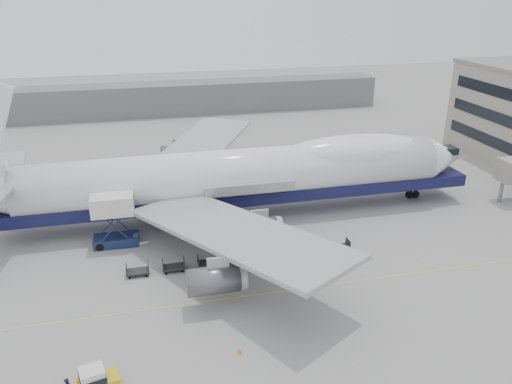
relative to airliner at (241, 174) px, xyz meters
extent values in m
plane|color=gray|center=(-0.64, -12.00, -5.62)|extent=(260.00, 260.00, 0.00)
cube|color=gold|center=(-0.64, -18.00, -5.62)|extent=(60.00, 0.15, 0.01)
cylinder|color=slate|center=(35.36, -4.00, -4.12)|extent=(0.50, 0.50, 3.00)
cube|color=slate|center=(-10.64, 58.00, -2.12)|extent=(110.00, 8.00, 7.00)
cylinder|color=white|center=(-0.64, 0.00, 0.08)|extent=(52.00, 6.40, 6.40)
cube|color=#10123B|center=(0.36, 0.00, -2.48)|extent=(60.00, 5.76, 1.50)
cone|color=white|center=(28.36, 0.00, 0.08)|extent=(6.00, 6.40, 6.40)
ellipsoid|color=white|center=(14.96, 0.00, 1.84)|extent=(20.67, 5.78, 4.56)
cube|color=#9EA0A3|center=(-3.64, -14.28, -0.52)|extent=(20.35, 26.74, 2.26)
cube|color=#9EA0A3|center=(-3.64, 14.28, -0.52)|extent=(20.35, 26.74, 2.26)
cylinder|color=#595B60|center=(-6.64, 19.00, -2.72)|extent=(4.80, 2.60, 2.60)
cylinder|color=#595B60|center=(-0.64, 10.00, -2.72)|extent=(4.80, 2.60, 2.60)
cylinder|color=#595B60|center=(-0.64, -10.00, -2.72)|extent=(4.80, 2.60, 2.60)
cylinder|color=#595B60|center=(-6.64, -19.00, -2.72)|extent=(4.80, 2.60, 2.60)
cylinder|color=slate|center=(24.36, 0.00, -4.37)|extent=(0.36, 0.36, 2.50)
cylinder|color=black|center=(24.36, 0.00, -5.07)|extent=(1.10, 0.45, 1.10)
cylinder|color=slate|center=(-3.64, -3.00, -4.37)|extent=(0.36, 0.36, 2.50)
cylinder|color=black|center=(-3.64, -3.00, -5.07)|extent=(1.10, 0.45, 1.10)
cylinder|color=slate|center=(-3.64, 3.00, -4.37)|extent=(0.36, 0.36, 2.50)
cylinder|color=black|center=(-3.64, 3.00, -5.07)|extent=(1.10, 0.45, 1.10)
cube|color=#19254C|center=(-15.62, -4.45, -5.07)|extent=(5.08, 2.53, 1.11)
cube|color=silver|center=(-15.62, -4.45, -0.62)|extent=(4.69, 2.73, 2.21)
cube|color=#19254C|center=(-15.62, -5.55, -2.82)|extent=(3.59, 0.21, 3.97)
cube|color=#19254C|center=(-15.62, -3.34, -2.82)|extent=(3.59, 0.21, 3.97)
cube|color=slate|center=(-15.62, -2.84, -0.62)|extent=(2.44, 1.26, 0.15)
cylinder|color=black|center=(-17.42, -5.45, -5.17)|extent=(0.90, 0.35, 0.90)
cylinder|color=black|center=(-17.42, -3.44, -5.17)|extent=(0.90, 0.35, 0.90)
cylinder|color=black|center=(-13.81, -5.45, -5.17)|extent=(0.90, 0.35, 0.90)
cylinder|color=black|center=(-13.81, -3.44, -5.17)|extent=(0.90, 0.35, 0.90)
cube|color=silver|center=(-16.77, -27.39, -3.99)|extent=(1.99, 1.83, 1.06)
cube|color=black|center=(-16.77, -27.39, -4.20)|extent=(2.12, 1.96, 0.53)
cylinder|color=black|center=(-17.52, -26.63, -5.25)|extent=(0.74, 0.32, 0.74)
cylinder|color=black|center=(-15.41, -26.63, -5.25)|extent=(0.74, 0.32, 0.74)
cone|color=orange|center=(-5.63, -25.69, -5.34)|extent=(0.37, 0.37, 0.57)
cube|color=orange|center=(-5.63, -25.69, -5.61)|extent=(0.39, 0.39, 0.03)
cube|color=#2D2D30|center=(-13.38, -11.71, -5.17)|extent=(2.30, 1.35, 0.18)
cube|color=#2D2D30|center=(-14.48, -11.71, -4.77)|extent=(0.08, 1.35, 0.90)
cube|color=#2D2D30|center=(-12.28, -11.71, -4.77)|extent=(0.08, 1.35, 0.90)
cylinder|color=black|center=(-14.23, -12.26, -5.47)|extent=(0.30, 0.12, 0.30)
cylinder|color=black|center=(-14.23, -11.16, -5.47)|extent=(0.30, 0.12, 0.30)
cylinder|color=black|center=(-12.53, -12.26, -5.47)|extent=(0.30, 0.12, 0.30)
cylinder|color=black|center=(-12.53, -11.16, -5.47)|extent=(0.30, 0.12, 0.30)
cube|color=#2D2D30|center=(-9.72, -11.71, -5.17)|extent=(2.30, 1.35, 0.18)
cube|color=#2D2D30|center=(-10.82, -11.71, -4.77)|extent=(0.08, 1.35, 0.90)
cube|color=#2D2D30|center=(-8.62, -11.71, -4.77)|extent=(0.08, 1.35, 0.90)
cylinder|color=black|center=(-10.57, -12.26, -5.47)|extent=(0.30, 0.12, 0.30)
cylinder|color=black|center=(-10.57, -11.16, -5.47)|extent=(0.30, 0.12, 0.30)
cylinder|color=black|center=(-8.87, -12.26, -5.47)|extent=(0.30, 0.12, 0.30)
cylinder|color=black|center=(-8.87, -11.16, -5.47)|extent=(0.30, 0.12, 0.30)
cube|color=#2D2D30|center=(-6.05, -11.71, -5.17)|extent=(2.30, 1.35, 0.18)
cube|color=#2D2D30|center=(-7.15, -11.71, -4.77)|extent=(0.08, 1.35, 0.90)
cube|color=#2D2D30|center=(-4.95, -11.71, -4.77)|extent=(0.08, 1.35, 0.90)
cylinder|color=black|center=(-6.90, -12.26, -5.47)|extent=(0.30, 0.12, 0.30)
cylinder|color=black|center=(-6.90, -11.16, -5.47)|extent=(0.30, 0.12, 0.30)
cylinder|color=black|center=(-5.20, -12.26, -5.47)|extent=(0.30, 0.12, 0.30)
cylinder|color=black|center=(-5.20, -11.16, -5.47)|extent=(0.30, 0.12, 0.30)
cube|color=#2D2D30|center=(-2.38, -11.71, -5.17)|extent=(2.30, 1.35, 0.18)
cube|color=#2D2D30|center=(-3.48, -11.71, -4.77)|extent=(0.08, 1.35, 0.90)
cube|color=#2D2D30|center=(-1.28, -11.71, -4.77)|extent=(0.08, 1.35, 0.90)
cylinder|color=black|center=(-3.23, -12.26, -5.47)|extent=(0.30, 0.12, 0.30)
cylinder|color=black|center=(-3.23, -11.16, -5.47)|extent=(0.30, 0.12, 0.30)
cylinder|color=black|center=(-1.53, -12.26, -5.47)|extent=(0.30, 0.12, 0.30)
cylinder|color=black|center=(-1.53, -11.16, -5.47)|extent=(0.30, 0.12, 0.30)
cube|color=#2D2D30|center=(1.28, -11.71, -5.17)|extent=(2.30, 1.35, 0.18)
cube|color=#2D2D30|center=(0.18, -11.71, -4.77)|extent=(0.08, 1.35, 0.90)
cube|color=#2D2D30|center=(2.38, -11.71, -4.77)|extent=(0.08, 1.35, 0.90)
cylinder|color=black|center=(0.43, -12.26, -5.47)|extent=(0.30, 0.12, 0.30)
cylinder|color=black|center=(0.43, -11.16, -5.47)|extent=(0.30, 0.12, 0.30)
cylinder|color=black|center=(2.13, -12.26, -5.47)|extent=(0.30, 0.12, 0.30)
cylinder|color=black|center=(2.13, -11.16, -5.47)|extent=(0.30, 0.12, 0.30)
cube|color=#2D2D30|center=(4.95, -11.71, -5.17)|extent=(2.30, 1.35, 0.18)
cube|color=#2D2D30|center=(3.85, -11.71, -4.77)|extent=(0.08, 1.35, 0.90)
cube|color=#2D2D30|center=(6.05, -11.71, -4.77)|extent=(0.08, 1.35, 0.90)
cylinder|color=black|center=(4.10, -12.26, -5.47)|extent=(0.30, 0.12, 0.30)
cylinder|color=black|center=(4.10, -11.16, -5.47)|extent=(0.30, 0.12, 0.30)
cylinder|color=black|center=(5.80, -12.26, -5.47)|extent=(0.30, 0.12, 0.30)
cylinder|color=black|center=(5.80, -11.16, -5.47)|extent=(0.30, 0.12, 0.30)
cube|color=#2D2D30|center=(8.62, -11.71, -5.17)|extent=(2.30, 1.35, 0.18)
cube|color=#2D2D30|center=(7.52, -11.71, -4.77)|extent=(0.08, 1.35, 0.90)
cube|color=#2D2D30|center=(9.72, -11.71, -4.77)|extent=(0.08, 1.35, 0.90)
cylinder|color=black|center=(7.77, -12.26, -5.47)|extent=(0.30, 0.12, 0.30)
cylinder|color=black|center=(7.77, -11.16, -5.47)|extent=(0.30, 0.12, 0.30)
cylinder|color=black|center=(9.47, -12.26, -5.47)|extent=(0.30, 0.12, 0.30)
cylinder|color=black|center=(9.47, -11.16, -5.47)|extent=(0.30, 0.12, 0.30)
camera|label=1|loc=(-11.80, -57.38, 21.93)|focal=35.00mm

